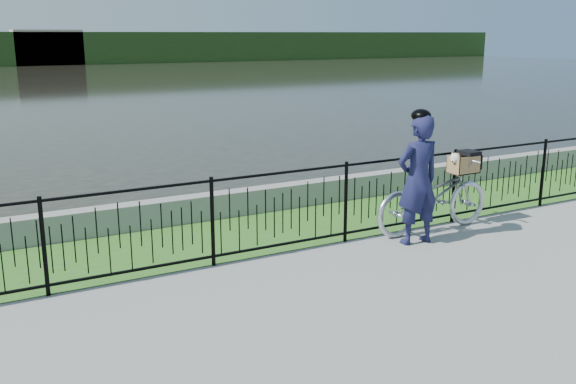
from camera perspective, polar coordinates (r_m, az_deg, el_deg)
ground at (r=7.38m, az=5.55°, el=-8.98°), size 120.00×120.00×0.00m
grass_strip at (r=9.49m, az=-3.34°, el=-3.63°), size 60.00×2.00×0.01m
water at (r=38.88m, az=-23.36°, el=8.58°), size 120.00×120.00×0.00m
quay_wall at (r=10.32m, az=-5.76°, el=-1.11°), size 60.00×0.30×0.40m
fence at (r=8.48m, az=-0.46°, el=-1.74°), size 14.00×0.06×1.15m
far_building_right at (r=64.85m, az=-20.59°, el=11.94°), size 6.00×3.00×3.20m
bicycle_rig at (r=9.69m, az=12.83°, el=-0.29°), size 2.03×0.71×1.17m
cyclist at (r=8.98m, az=11.48°, el=1.18°), size 0.68×0.46×1.88m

